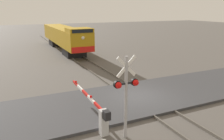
% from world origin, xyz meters
% --- Properties ---
extents(ground_plane, '(160.00, 160.00, 0.00)m').
position_xyz_m(ground_plane, '(0.00, 0.00, 0.00)').
color(ground_plane, '#514C47').
extents(rail_track_left, '(0.08, 80.00, 0.15)m').
position_xyz_m(rail_track_left, '(-0.72, 0.00, 0.07)').
color(rail_track_left, '#59544C').
rests_on(rail_track_left, ground_plane).
extents(rail_track_right, '(0.08, 80.00, 0.15)m').
position_xyz_m(rail_track_right, '(0.72, 0.00, 0.07)').
color(rail_track_right, '#59544C').
rests_on(rail_track_right, ground_plane).
extents(road_surface, '(36.00, 5.56, 0.16)m').
position_xyz_m(road_surface, '(0.00, 0.00, 0.08)').
color(road_surface, '#38383A').
rests_on(road_surface, ground_plane).
extents(locomotive, '(2.76, 17.34, 3.65)m').
position_xyz_m(locomotive, '(0.00, 19.99, 1.94)').
color(locomotive, black).
rests_on(locomotive, ground_plane).
extents(crossing_signal, '(1.18, 0.33, 3.85)m').
position_xyz_m(crossing_signal, '(-3.05, -3.82, 2.37)').
color(crossing_signal, '#ADADB2').
rests_on(crossing_signal, ground_plane).
extents(crossing_gate, '(0.36, 5.57, 1.37)m').
position_xyz_m(crossing_gate, '(-3.88, -2.55, 0.85)').
color(crossing_gate, silver).
rests_on(crossing_gate, ground_plane).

